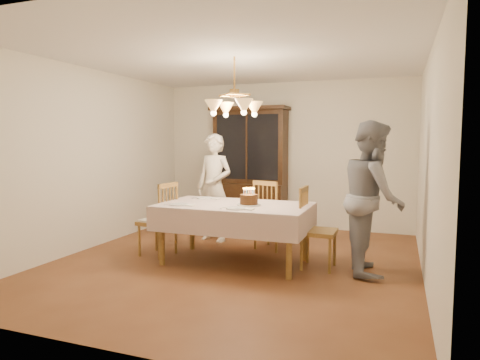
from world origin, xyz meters
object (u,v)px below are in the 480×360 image
at_px(china_hutch, 250,170).
at_px(birthday_cake, 249,200).
at_px(elderly_woman, 214,188).
at_px(chair_far_side, 272,219).
at_px(dining_table, 235,210).

xyz_separation_m(china_hutch, birthday_cake, (0.77, -2.28, -0.22)).
distance_m(elderly_woman, birthday_cake, 1.40).
bearing_deg(china_hutch, birthday_cake, -71.23).
relative_size(chair_far_side, elderly_woman, 0.60).
relative_size(dining_table, birthday_cake, 6.33).
height_order(elderly_woman, birthday_cake, elderly_woman).
bearing_deg(dining_table, elderly_woman, 125.69).
height_order(chair_far_side, birthday_cake, chair_far_side).
relative_size(dining_table, china_hutch, 0.88).
relative_size(dining_table, chair_far_side, 1.90).
relative_size(china_hutch, birthday_cake, 7.20).
height_order(china_hutch, elderly_woman, china_hutch).
relative_size(china_hutch, elderly_woman, 1.29).
relative_size(elderly_woman, birthday_cake, 5.57).
bearing_deg(chair_far_side, birthday_cake, -93.60).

